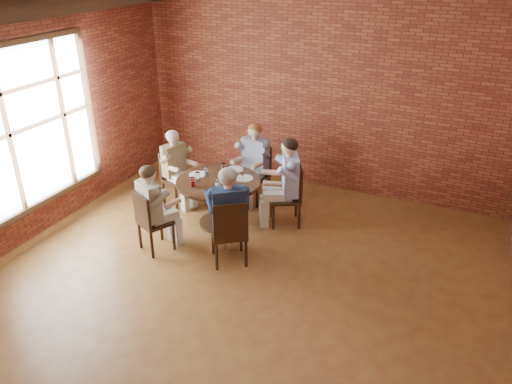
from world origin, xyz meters
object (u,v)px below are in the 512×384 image
at_px(diner_b, 254,164).
at_px(diner_c, 176,168).
at_px(chair_d, 150,220).
at_px(chair_c, 174,175).
at_px(dining_table, 219,194).
at_px(diner_e, 228,216).
at_px(chair_b, 256,171).
at_px(chair_e, 230,231).
at_px(chair_a, 292,193).
at_px(smartphone, 219,196).
at_px(diner_a, 286,182).
at_px(diner_d, 154,209).

relative_size(diner_b, diner_c, 1.06).
relative_size(diner_b, chair_d, 1.48).
bearing_deg(chair_c, dining_table, -90.00).
distance_m(dining_table, diner_e, 1.04).
height_order(diner_c, diner_e, diner_e).
relative_size(chair_b, chair_e, 0.98).
bearing_deg(chair_e, diner_b, -110.34).
bearing_deg(chair_a, diner_e, -43.38).
distance_m(chair_a, smartphone, 1.23).
bearing_deg(chair_a, diner_a, -90.00).
bearing_deg(chair_d, chair_c, -44.05).
xyz_separation_m(diner_b, diner_e, (0.45, -1.80, 0.02)).
xyz_separation_m(chair_c, chair_e, (1.69, -1.29, 0.03)).
xyz_separation_m(diner_c, diner_e, (1.56, -1.18, 0.06)).
distance_m(chair_c, smartphone, 1.57).
bearing_deg(diner_d, dining_table, -90.00).
xyz_separation_m(chair_a, chair_e, (-0.35, -1.41, 0.00)).
distance_m(dining_table, chair_c, 1.11).
bearing_deg(diner_e, chair_c, -71.90).
distance_m(chair_b, chair_c, 1.37).
bearing_deg(diner_a, chair_b, -154.81).
distance_m(chair_c, diner_e, 2.04).
relative_size(diner_a, chair_e, 1.43).
height_order(diner_d, diner_e, diner_e).
xyz_separation_m(diner_b, diner_c, (-1.11, -0.61, -0.04)).
bearing_deg(chair_d, chair_b, -81.77).
relative_size(chair_a, chair_c, 1.07).
xyz_separation_m(dining_table, chair_d, (-0.52, -1.06, -0.03)).
bearing_deg(chair_b, diner_d, -98.87).
relative_size(diner_e, smartphone, 10.25).
xyz_separation_m(diner_a, chair_e, (-0.26, -1.37, -0.17)).
bearing_deg(diner_c, diner_e, -107.35).
distance_m(diner_a, chair_b, 0.98).
height_order(dining_table, smartphone, smartphone).
bearing_deg(diner_b, chair_d, -99.56).
distance_m(chair_c, chair_d, 1.53).
distance_m(chair_a, diner_a, 0.20).
bearing_deg(chair_e, diner_c, -73.34).
relative_size(chair_c, chair_e, 0.93).
xyz_separation_m(dining_table, diner_a, (0.91, 0.46, 0.17)).
xyz_separation_m(chair_a, diner_d, (-1.48, -1.49, 0.12)).
distance_m(diner_a, diner_b, 0.92).
bearing_deg(diner_e, chair_e, 90.00).
bearing_deg(chair_a, diner_d, -71.36).
height_order(diner_a, chair_d, diner_a).
relative_size(dining_table, diner_d, 0.98).
bearing_deg(chair_e, dining_table, -90.00).
xyz_separation_m(chair_c, smartphone, (1.30, -0.84, 0.26)).
bearing_deg(diner_d, chair_b, -81.47).
bearing_deg(chair_b, diner_c, -139.59).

